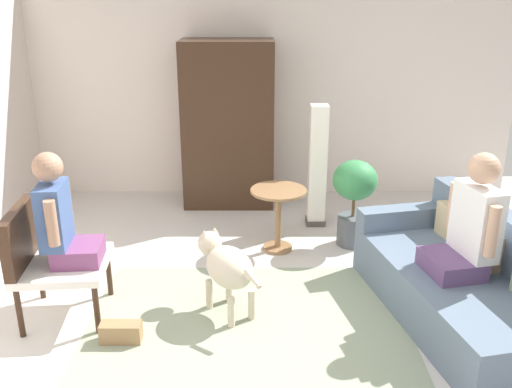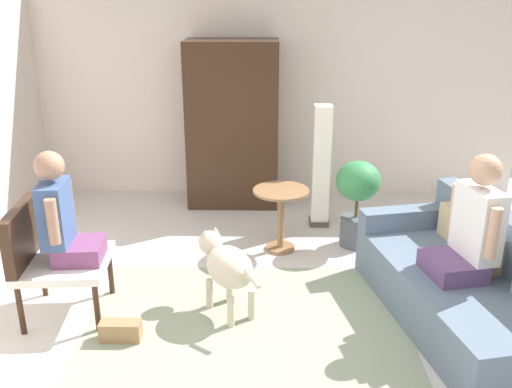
% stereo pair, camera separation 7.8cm
% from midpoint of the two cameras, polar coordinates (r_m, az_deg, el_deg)
% --- Properties ---
extents(ground_plane, '(7.11, 7.11, 0.00)m').
position_cam_midpoint_polar(ground_plane, '(4.33, 0.38, -13.31)').
color(ground_plane, beige).
extents(back_wall, '(5.94, 0.12, 2.58)m').
position_cam_midpoint_polar(back_wall, '(6.72, 0.26, 10.82)').
color(back_wall, silver).
rests_on(back_wall, ground).
extents(area_rug, '(2.40, 1.95, 0.01)m').
position_cam_midpoint_polar(area_rug, '(4.30, -1.38, -13.50)').
color(area_rug, gray).
rests_on(area_rug, ground).
extents(couch, '(1.29, 2.07, 0.81)m').
position_cam_midpoint_polar(couch, '(4.59, 19.85, -8.43)').
color(couch, slate).
rests_on(couch, ground).
extents(armchair, '(0.69, 0.70, 0.89)m').
position_cam_midpoint_polar(armchair, '(4.52, -21.03, -5.69)').
color(armchair, '#382316').
rests_on(armchair, ground).
extents(person_on_couch, '(0.51, 0.56, 0.91)m').
position_cam_midpoint_polar(person_on_couch, '(4.35, 20.37, -3.00)').
color(person_on_couch, '#5C406E').
extents(person_on_armchair, '(0.43, 0.50, 0.85)m').
position_cam_midpoint_polar(person_on_armchair, '(4.36, -19.63, -2.29)').
color(person_on_armchair, '#7A406C').
extents(round_end_table, '(0.53, 0.53, 0.61)m').
position_cam_midpoint_polar(round_end_table, '(5.33, 1.87, -1.47)').
color(round_end_table, olive).
rests_on(round_end_table, ground).
extents(dog, '(0.52, 0.66, 0.62)m').
position_cam_midpoint_polar(dog, '(4.33, -3.47, -7.24)').
color(dog, beige).
rests_on(dog, ground).
extents(potted_plant, '(0.42, 0.42, 0.86)m').
position_cam_midpoint_polar(potted_plant, '(5.47, 9.52, 0.01)').
color(potted_plant, '#4C5156').
rests_on(potted_plant, ground).
extents(column_lamp, '(0.20, 0.20, 1.28)m').
position_cam_midpoint_polar(column_lamp, '(5.87, 5.87, 2.72)').
color(column_lamp, '#4C4742').
rests_on(column_lamp, ground).
extents(armoire_cabinet, '(1.02, 0.56, 1.86)m').
position_cam_midpoint_polar(armoire_cabinet, '(6.40, -3.15, 7.01)').
color(armoire_cabinet, '#382316').
rests_on(armoire_cabinet, ground).
extents(handbag, '(0.29, 0.12, 0.15)m').
position_cam_midpoint_polar(handbag, '(4.26, -14.00, -13.43)').
color(handbag, '#99724C').
rests_on(handbag, ground).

